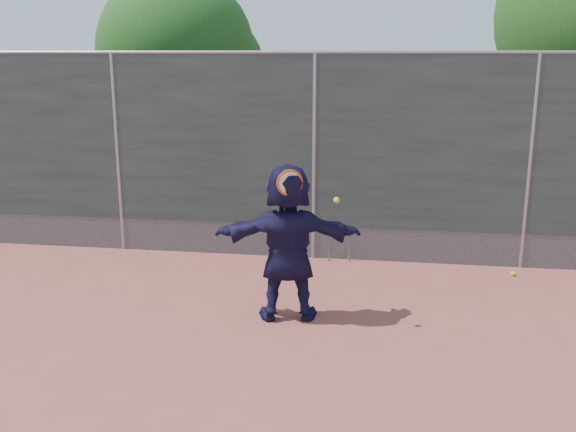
# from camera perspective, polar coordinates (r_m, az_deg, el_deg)

# --- Properties ---
(ground) EXTENTS (80.00, 80.00, 0.00)m
(ground) POSITION_cam_1_polar(r_m,az_deg,el_deg) (6.48, -1.36, -13.17)
(ground) COLOR #9E4C42
(ground) RESTS_ON ground
(player) EXTENTS (1.75, 0.80, 1.82)m
(player) POSITION_cam_1_polar(r_m,az_deg,el_deg) (7.26, -0.00, -2.32)
(player) COLOR #161336
(player) RESTS_ON ground
(ball_ground) EXTENTS (0.07, 0.07, 0.07)m
(ball_ground) POSITION_cam_1_polar(r_m,az_deg,el_deg) (9.41, 19.38, -4.86)
(ball_ground) COLOR #BED42F
(ball_ground) RESTS_ON ground
(fence) EXTENTS (20.00, 0.06, 3.03)m
(fence) POSITION_cam_1_polar(r_m,az_deg,el_deg) (9.32, 2.33, 5.59)
(fence) COLOR #38423D
(fence) RESTS_ON ground
(swing_action) EXTENTS (0.68, 0.16, 0.51)m
(swing_action) POSITION_cam_1_polar(r_m,az_deg,el_deg) (6.90, 0.56, 2.66)
(swing_action) COLOR #C34112
(swing_action) RESTS_ON ground
(tree_left) EXTENTS (3.15, 3.00, 4.53)m
(tree_left) POSITION_cam_1_polar(r_m,az_deg,el_deg) (12.81, -9.16, 13.87)
(tree_left) COLOR #382314
(tree_left) RESTS_ON ground
(weed_clump) EXTENTS (0.68, 0.07, 0.30)m
(weed_clump) POSITION_cam_1_polar(r_m,az_deg,el_deg) (9.51, 3.93, -3.22)
(weed_clump) COLOR #387226
(weed_clump) RESTS_ON ground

